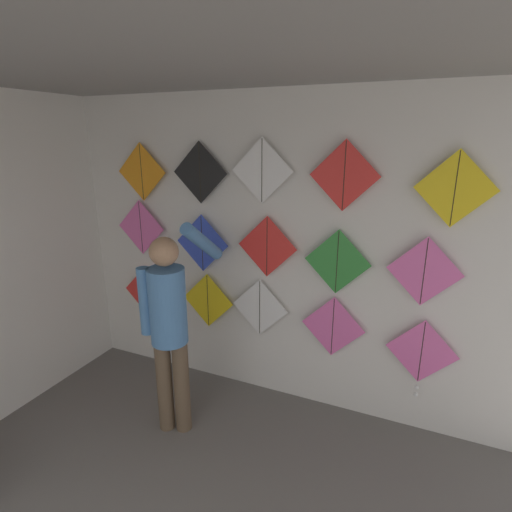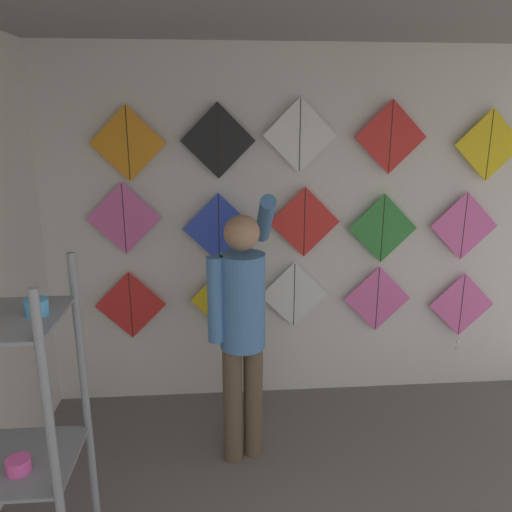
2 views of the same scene
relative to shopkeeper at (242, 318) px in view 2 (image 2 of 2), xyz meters
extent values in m
cube|color=silver|center=(0.53, 0.85, 0.38)|extent=(4.81, 0.06, 2.80)
cylinder|color=slate|center=(-0.68, -1.23, -0.12)|extent=(0.03, 0.03, 1.80)
cylinder|color=#D84C99|center=(-0.85, -1.48, 0.09)|extent=(0.08, 0.08, 0.05)
cylinder|color=#3F8CBF|center=(-0.75, -1.40, 0.64)|extent=(0.08, 0.08, 0.05)
cylinder|color=brown|center=(-0.07, -0.04, -0.61)|extent=(0.13, 0.13, 0.83)
cylinder|color=brown|center=(0.07, 0.01, -0.61)|extent=(0.13, 0.13, 0.83)
cylinder|color=#4C7FB7|center=(0.00, -0.01, 0.12)|extent=(0.29, 0.29, 0.62)
sphere|color=tan|center=(0.00, -0.01, 0.57)|extent=(0.22, 0.22, 0.22)
cylinder|color=#4C7FB7|center=(-0.17, -0.07, 0.16)|extent=(0.10, 0.10, 0.55)
cylinder|color=#4C7FB7|center=(0.17, 0.27, 0.59)|extent=(0.10, 0.51, 0.40)
cube|color=red|center=(-0.84, 0.76, -0.18)|extent=(0.55, 0.01, 0.55)
cylinder|color=black|center=(-0.84, 0.76, -0.18)|extent=(0.01, 0.01, 0.53)
cube|color=yellow|center=(-0.10, 0.76, -0.15)|extent=(0.55, 0.01, 0.55)
cylinder|color=black|center=(-0.10, 0.76, -0.15)|extent=(0.01, 0.01, 0.53)
cube|color=white|center=(0.46, 0.76, -0.13)|extent=(0.55, 0.01, 0.55)
cylinder|color=black|center=(0.46, 0.76, -0.13)|extent=(0.01, 0.01, 0.53)
cube|color=pink|center=(1.15, 0.76, -0.18)|extent=(0.55, 0.01, 0.55)
cylinder|color=black|center=(1.15, 0.76, -0.18)|extent=(0.01, 0.01, 0.53)
cube|color=pink|center=(1.87, 0.76, -0.26)|extent=(0.55, 0.01, 0.55)
cylinder|color=black|center=(1.87, 0.76, -0.26)|extent=(0.01, 0.01, 0.53)
sphere|color=white|center=(1.87, 0.75, -0.59)|extent=(0.04, 0.04, 0.04)
sphere|color=white|center=(1.87, 0.75, -0.66)|extent=(0.04, 0.04, 0.04)
cube|color=pink|center=(-0.85, 0.76, 0.52)|extent=(0.55, 0.01, 0.55)
cylinder|color=black|center=(-0.85, 0.76, 0.52)|extent=(0.01, 0.01, 0.53)
cube|color=blue|center=(-0.14, 0.76, 0.43)|extent=(0.55, 0.01, 0.55)
cylinder|color=black|center=(-0.14, 0.76, 0.43)|extent=(0.01, 0.01, 0.53)
cube|color=red|center=(0.53, 0.76, 0.47)|extent=(0.55, 0.01, 0.55)
cylinder|color=black|center=(0.53, 0.76, 0.47)|extent=(0.01, 0.01, 0.53)
cube|color=#338C38|center=(1.15, 0.76, 0.41)|extent=(0.55, 0.01, 0.55)
cylinder|color=black|center=(1.15, 0.76, 0.41)|extent=(0.01, 0.01, 0.53)
cube|color=pink|center=(1.82, 0.76, 0.41)|extent=(0.55, 0.01, 0.55)
cylinder|color=black|center=(1.82, 0.76, 0.41)|extent=(0.01, 0.01, 0.53)
cube|color=orange|center=(-0.78, 0.76, 1.07)|extent=(0.55, 0.01, 0.55)
cylinder|color=black|center=(-0.78, 0.76, 1.07)|extent=(0.01, 0.01, 0.53)
cube|color=black|center=(-0.13, 0.76, 1.09)|extent=(0.55, 0.01, 0.55)
cylinder|color=black|center=(-0.13, 0.76, 1.09)|extent=(0.01, 0.01, 0.53)
cube|color=white|center=(0.48, 0.76, 1.12)|extent=(0.55, 0.01, 0.55)
cylinder|color=black|center=(0.48, 0.76, 1.12)|extent=(0.01, 0.01, 0.53)
cube|color=red|center=(1.17, 0.76, 1.11)|extent=(0.55, 0.01, 0.55)
cylinder|color=black|center=(1.17, 0.76, 1.11)|extent=(0.01, 0.01, 0.53)
cube|color=yellow|center=(1.95, 0.76, 1.05)|extent=(0.55, 0.01, 0.55)
cylinder|color=black|center=(1.95, 0.76, 1.05)|extent=(0.01, 0.01, 0.53)
camera|label=1|loc=(1.79, -2.38, 1.40)|focal=28.00mm
camera|label=2|loc=(-0.15, -2.99, 1.24)|focal=35.00mm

